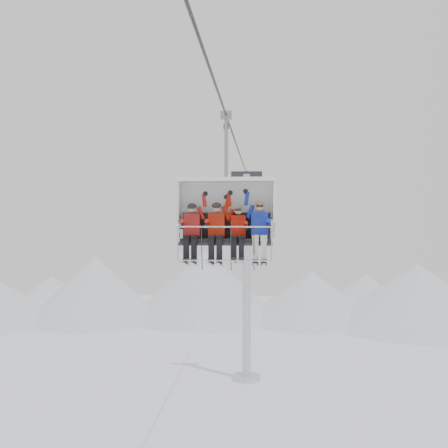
# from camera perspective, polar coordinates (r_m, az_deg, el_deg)

# --- Properties ---
(ridgeline) EXTENTS (72.00, 21.00, 7.00)m
(ridgeline) POSITION_cam_1_polar(r_m,az_deg,el_deg) (56.82, 1.24, -7.04)
(ridgeline) COLOR white
(ridgeline) RESTS_ON ground
(lift_tower_right) EXTENTS (2.00, 1.80, 13.48)m
(lift_tower_right) POSITION_cam_1_polar(r_m,az_deg,el_deg) (36.51, 2.31, -6.77)
(lift_tower_right) COLOR silver
(lift_tower_right) RESTS_ON ground
(haul_cable) EXTENTS (0.06, 50.00, 0.06)m
(haul_cable) POSITION_cam_1_polar(r_m,az_deg,el_deg) (14.47, 0.00, 11.59)
(haul_cable) COLOR #2D2D32
(haul_cable) RESTS_ON lift_tower_left
(chairlift_carrier) EXTENTS (2.65, 1.17, 3.98)m
(chairlift_carrier) POSITION_cam_1_polar(r_m,az_deg,el_deg) (15.20, 0.25, 1.33)
(chairlift_carrier) COLOR black
(chairlift_carrier) RESTS_ON haul_cable
(skier_far_left) EXTENTS (0.43, 1.69, 1.70)m
(skier_far_left) POSITION_cam_1_polar(r_m,az_deg,el_deg) (14.98, -3.31, -0.57)
(skier_far_left) COLOR #A91C1A
(skier_far_left) RESTS_ON chairlift_carrier
(skier_center_left) EXTENTS (0.44, 1.69, 1.73)m
(skier_center_left) POSITION_cam_1_polar(r_m,az_deg,el_deg) (14.91, -0.79, -0.55)
(skier_center_left) COLOR #A81C09
(skier_center_left) RESTS_ON chairlift_carrier
(skier_center_right) EXTENTS (0.40, 1.69, 1.60)m
(skier_center_right) POSITION_cam_1_polar(r_m,az_deg,el_deg) (14.87, 1.45, -0.71)
(skier_center_right) COLOR #B11206
(skier_center_right) RESTS_ON chairlift_carrier
(skier_far_right) EXTENTS (0.45, 1.69, 1.78)m
(skier_far_right) POSITION_cam_1_polar(r_m,az_deg,el_deg) (14.87, 3.64, -0.50)
(skier_far_right) COLOR #172CA9
(skier_far_right) RESTS_ON chairlift_carrier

